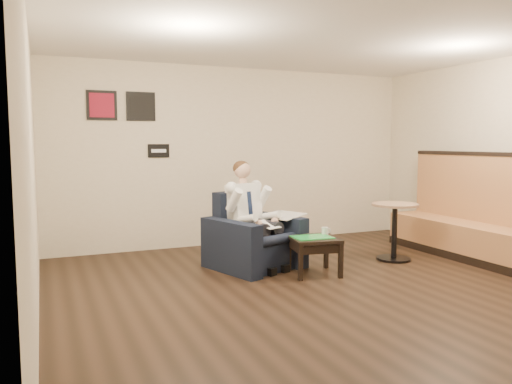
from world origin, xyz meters
name	(u,v)px	position (x,y,z in m)	size (l,w,h in m)	color
ground	(340,293)	(0.00, 0.00, 0.00)	(6.00, 6.00, 0.00)	black
wall_back	(239,156)	(0.00, 3.00, 1.40)	(6.00, 0.02, 2.80)	beige
wall_left	(32,170)	(-3.00, 0.00, 1.40)	(0.02, 6.00, 2.80)	beige
ceiling	(345,28)	(0.00, 0.00, 2.80)	(6.00, 6.00, 0.02)	white
seating_sign	(159,151)	(-1.30, 2.98, 1.50)	(0.32, 0.02, 0.20)	black
art_print_left	(102,105)	(-2.10, 2.98, 2.15)	(0.42, 0.03, 0.42)	maroon
art_print_right	(141,106)	(-1.55, 2.98, 2.15)	(0.42, 0.03, 0.42)	black
armchair	(255,231)	(-0.41, 1.40, 0.48)	(1.00, 1.00, 0.97)	black
seated_man	(261,218)	(-0.37, 1.28, 0.66)	(0.63, 0.95, 1.33)	white
lap_papers	(267,224)	(-0.34, 1.18, 0.59)	(0.22, 0.32, 0.01)	white
newspaper	(282,215)	(0.00, 1.43, 0.66)	(0.42, 0.53, 0.01)	silver
side_table	(314,256)	(0.13, 0.80, 0.23)	(0.56, 0.56, 0.46)	black
green_folder	(312,237)	(0.09, 0.79, 0.47)	(0.46, 0.33, 0.01)	green
coffee_mug	(325,231)	(0.33, 0.89, 0.51)	(0.08, 0.08, 0.10)	white
smartphone	(314,234)	(0.21, 0.95, 0.47)	(0.14, 0.07, 0.01)	black
banquette	(477,207)	(2.59, 0.59, 0.73)	(0.68, 2.86, 1.46)	#AB7142
cafe_table	(394,232)	(1.52, 1.01, 0.39)	(0.64, 0.64, 0.79)	#9E7455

